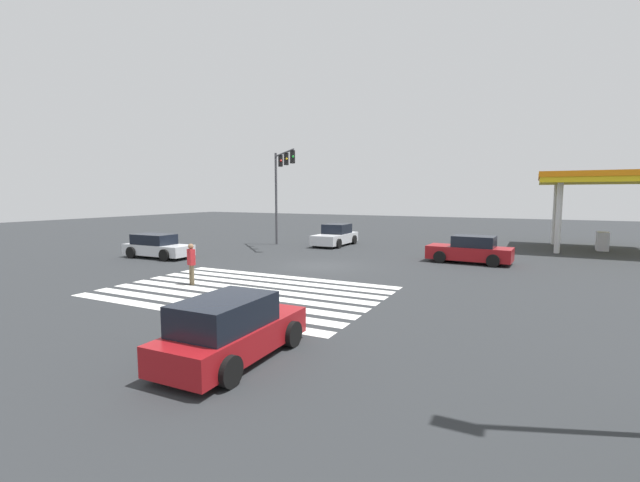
{
  "coord_description": "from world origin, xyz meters",
  "views": [
    {
      "loc": [
        10.35,
        -20.54,
        3.87
      ],
      "look_at": [
        0.0,
        0.0,
        1.38
      ],
      "focal_mm": 24.0,
      "sensor_mm": 36.0,
      "label": 1
    }
  ],
  "objects_px": {
    "car_0": "(231,330)",
    "car_3": "(335,236)",
    "traffic_signal_mast": "(281,177)",
    "car_1": "(157,246)",
    "car_2": "(470,250)",
    "pedestrian": "(191,262)"
  },
  "relations": [
    {
      "from": "car_0",
      "to": "car_1",
      "type": "relative_size",
      "value": 0.94
    },
    {
      "from": "car_2",
      "to": "car_3",
      "type": "bearing_deg",
      "value": -18.81
    },
    {
      "from": "car_1",
      "to": "car_2",
      "type": "bearing_deg",
      "value": 19.75
    },
    {
      "from": "car_0",
      "to": "car_2",
      "type": "relative_size",
      "value": 0.9
    },
    {
      "from": "car_3",
      "to": "car_0",
      "type": "bearing_deg",
      "value": 18.42
    },
    {
      "from": "pedestrian",
      "to": "traffic_signal_mast",
      "type": "bearing_deg",
      "value": 37.5
    },
    {
      "from": "car_2",
      "to": "pedestrian",
      "type": "relative_size",
      "value": 2.62
    },
    {
      "from": "car_0",
      "to": "car_3",
      "type": "relative_size",
      "value": 0.87
    },
    {
      "from": "car_3",
      "to": "pedestrian",
      "type": "relative_size",
      "value": 2.69
    },
    {
      "from": "car_3",
      "to": "pedestrian",
      "type": "height_order",
      "value": "pedestrian"
    },
    {
      "from": "traffic_signal_mast",
      "to": "car_2",
      "type": "distance_m",
      "value": 14.39
    },
    {
      "from": "car_1",
      "to": "car_3",
      "type": "xyz_separation_m",
      "value": [
        7.13,
        10.84,
        0.03
      ]
    },
    {
      "from": "traffic_signal_mast",
      "to": "car_3",
      "type": "relative_size",
      "value": 1.47
    },
    {
      "from": "traffic_signal_mast",
      "to": "car_2",
      "type": "xyz_separation_m",
      "value": [
        13.59,
        -1.59,
        -4.44
      ]
    },
    {
      "from": "traffic_signal_mast",
      "to": "car_0",
      "type": "xyz_separation_m",
      "value": [
        10.58,
        -19.26,
        -4.44
      ]
    },
    {
      "from": "traffic_signal_mast",
      "to": "car_1",
      "type": "relative_size",
      "value": 1.59
    },
    {
      "from": "car_0",
      "to": "car_3",
      "type": "distance_m",
      "value": 23.13
    },
    {
      "from": "car_0",
      "to": "pedestrian",
      "type": "height_order",
      "value": "pedestrian"
    },
    {
      "from": "traffic_signal_mast",
      "to": "car_2",
      "type": "relative_size",
      "value": 1.51
    },
    {
      "from": "car_2",
      "to": "pedestrian",
      "type": "height_order",
      "value": "pedestrian"
    },
    {
      "from": "car_0",
      "to": "car_3",
      "type": "bearing_deg",
      "value": 17.56
    },
    {
      "from": "car_0",
      "to": "car_1",
      "type": "distance_m",
      "value": 18.26
    }
  ]
}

